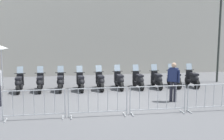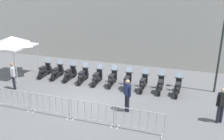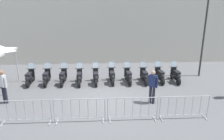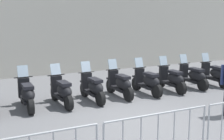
{
  "view_description": "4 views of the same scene",
  "coord_description": "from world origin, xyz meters",
  "px_view_note": "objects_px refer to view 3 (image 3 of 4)",
  "views": [
    {
      "loc": [
        -1.78,
        -11.91,
        3.1
      ],
      "look_at": [
        0.01,
        2.26,
        1.06
      ],
      "focal_mm": 44.4,
      "sensor_mm": 36.0,
      "label": 1
    },
    {
      "loc": [
        5.41,
        -10.64,
        5.78
      ],
      "look_at": [
        0.61,
        2.03,
        1.24
      ],
      "focal_mm": 37.12,
      "sensor_mm": 36.0,
      "label": 2
    },
    {
      "loc": [
        0.08,
        -10.06,
        4.71
      ],
      "look_at": [
        0.43,
        2.29,
        0.93
      ],
      "focal_mm": 33.34,
      "sensor_mm": 36.0,
      "label": 3
    },
    {
      "loc": [
        -3.89,
        -6.54,
        2.78
      ],
      "look_at": [
        0.27,
        2.81,
        0.9
      ],
      "focal_mm": 48.75,
      "sensor_mm": 36.0,
      "label": 4
    }
  ],
  "objects_px": {
    "motorcycle_8": "(160,75)",
    "motorcycle_7": "(144,76)",
    "motorcycle_1": "(46,77)",
    "motorcycle_6": "(128,76)",
    "officer_mid_plaza": "(3,85)",
    "motorcycle_0": "(30,78)",
    "motorcycle_2": "(63,77)",
    "motorcycle_4": "(96,77)",
    "barrier_segment_3": "(184,108)",
    "street_lamp": "(205,25)",
    "officer_near_row_end": "(153,85)",
    "barrier_segment_1": "(80,111)",
    "motorcycle_9": "(176,75)",
    "barrier_segment_2": "(133,109)",
    "motorcycle_3": "(79,77)",
    "motorcycle_5": "(112,76)",
    "barrier_segment_0": "(25,112)"
  },
  "relations": [
    {
      "from": "motorcycle_1",
      "to": "officer_near_row_end",
      "type": "distance_m",
      "value": 6.72
    },
    {
      "from": "officer_near_row_end",
      "to": "motorcycle_9",
      "type": "bearing_deg",
      "value": 53.72
    },
    {
      "from": "motorcycle_2",
      "to": "street_lamp",
      "type": "relative_size",
      "value": 0.3
    },
    {
      "from": "motorcycle_7",
      "to": "officer_near_row_end",
      "type": "bearing_deg",
      "value": -92.65
    },
    {
      "from": "officer_near_row_end",
      "to": "barrier_segment_1",
      "type": "bearing_deg",
      "value": -153.25
    },
    {
      "from": "motorcycle_1",
      "to": "barrier_segment_1",
      "type": "bearing_deg",
      "value": -60.07
    },
    {
      "from": "motorcycle_2",
      "to": "motorcycle_3",
      "type": "xyz_separation_m",
      "value": [
        1.04,
        -0.07,
        0.0
      ]
    },
    {
      "from": "motorcycle_2",
      "to": "motorcycle_6",
      "type": "height_order",
      "value": "same"
    },
    {
      "from": "motorcycle_2",
      "to": "motorcycle_8",
      "type": "height_order",
      "value": "same"
    },
    {
      "from": "barrier_segment_3",
      "to": "street_lamp",
      "type": "xyz_separation_m",
      "value": [
        3.22,
        5.82,
        2.99
      ]
    },
    {
      "from": "motorcycle_8",
      "to": "motorcycle_0",
      "type": "bearing_deg",
      "value": -178.57
    },
    {
      "from": "motorcycle_2",
      "to": "barrier_segment_2",
      "type": "bearing_deg",
      "value": -49.56
    },
    {
      "from": "motorcycle_6",
      "to": "barrier_segment_2",
      "type": "height_order",
      "value": "motorcycle_6"
    },
    {
      "from": "motorcycle_0",
      "to": "motorcycle_7",
      "type": "xyz_separation_m",
      "value": [
        7.23,
        0.1,
        0.0
      ]
    },
    {
      "from": "motorcycle_6",
      "to": "motorcycle_7",
      "type": "distance_m",
      "value": 1.03
    },
    {
      "from": "motorcycle_2",
      "to": "motorcycle_7",
      "type": "relative_size",
      "value": 1.0
    },
    {
      "from": "motorcycle_7",
      "to": "motorcycle_0",
      "type": "bearing_deg",
      "value": -179.18
    },
    {
      "from": "motorcycle_3",
      "to": "street_lamp",
      "type": "height_order",
      "value": "street_lamp"
    },
    {
      "from": "motorcycle_7",
      "to": "officer_near_row_end",
      "type": "xyz_separation_m",
      "value": [
        -0.14,
        -2.93,
        0.53
      ]
    },
    {
      "from": "motorcycle_5",
      "to": "barrier_segment_1",
      "type": "height_order",
      "value": "motorcycle_5"
    },
    {
      "from": "motorcycle_8",
      "to": "barrier_segment_0",
      "type": "xyz_separation_m",
      "value": [
        -6.84,
        -4.83,
        0.07
      ]
    },
    {
      "from": "motorcycle_3",
      "to": "street_lamp",
      "type": "relative_size",
      "value": 0.3
    },
    {
      "from": "motorcycle_9",
      "to": "barrier_segment_2",
      "type": "distance_m",
      "value": 5.76
    },
    {
      "from": "motorcycle_8",
      "to": "motorcycle_7",
      "type": "bearing_deg",
      "value": -174.32
    },
    {
      "from": "motorcycle_5",
      "to": "barrier_segment_3",
      "type": "bearing_deg",
      "value": -56.7
    },
    {
      "from": "motorcycle_8",
      "to": "motorcycle_1",
      "type": "bearing_deg",
      "value": -178.54
    },
    {
      "from": "motorcycle_1",
      "to": "motorcycle_8",
      "type": "xyz_separation_m",
      "value": [
        7.23,
        0.18,
        0.0
      ]
    },
    {
      "from": "motorcycle_6",
      "to": "street_lamp",
      "type": "xyz_separation_m",
      "value": [
        5.18,
        1.32,
        3.06
      ]
    },
    {
      "from": "officer_mid_plaza",
      "to": "motorcycle_8",
      "type": "bearing_deg",
      "value": 18.12
    },
    {
      "from": "motorcycle_8",
      "to": "barrier_segment_3",
      "type": "height_order",
      "value": "motorcycle_8"
    },
    {
      "from": "motorcycle_1",
      "to": "motorcycle_3",
      "type": "distance_m",
      "value": 2.07
    },
    {
      "from": "motorcycle_2",
      "to": "barrier_segment_1",
      "type": "height_order",
      "value": "motorcycle_2"
    },
    {
      "from": "barrier_segment_2",
      "to": "barrier_segment_3",
      "type": "bearing_deg",
      "value": 1.77
    },
    {
      "from": "motorcycle_5",
      "to": "street_lamp",
      "type": "height_order",
      "value": "street_lamp"
    },
    {
      "from": "motorcycle_4",
      "to": "motorcycle_7",
      "type": "distance_m",
      "value": 3.1
    },
    {
      "from": "motorcycle_4",
      "to": "motorcycle_7",
      "type": "height_order",
      "value": "same"
    },
    {
      "from": "motorcycle_0",
      "to": "motorcycle_2",
      "type": "height_order",
      "value": "same"
    },
    {
      "from": "motorcycle_7",
      "to": "barrier_segment_3",
      "type": "bearing_deg",
      "value": -78.45
    },
    {
      "from": "motorcycle_5",
      "to": "motorcycle_9",
      "type": "height_order",
      "value": "same"
    },
    {
      "from": "street_lamp",
      "to": "motorcycle_4",
      "type": "bearing_deg",
      "value": -169.2
    },
    {
      "from": "motorcycle_6",
      "to": "street_lamp",
      "type": "bearing_deg",
      "value": 14.31
    },
    {
      "from": "street_lamp",
      "to": "officer_near_row_end",
      "type": "height_order",
      "value": "street_lamp"
    },
    {
      "from": "motorcycle_6",
      "to": "officer_mid_plaza",
      "type": "distance_m",
      "value": 7.09
    },
    {
      "from": "motorcycle_5",
      "to": "motorcycle_9",
      "type": "distance_m",
      "value": 4.13
    },
    {
      "from": "motorcycle_4",
      "to": "motorcycle_7",
      "type": "relative_size",
      "value": 1.0
    },
    {
      "from": "motorcycle_9",
      "to": "barrier_segment_1",
      "type": "xyz_separation_m",
      "value": [
        -5.63,
        -4.73,
        0.07
      ]
    },
    {
      "from": "barrier_segment_1",
      "to": "barrier_segment_2",
      "type": "height_order",
      "value": "same"
    },
    {
      "from": "motorcycle_7",
      "to": "barrier_segment_0",
      "type": "relative_size",
      "value": 0.8
    },
    {
      "from": "motorcycle_8",
      "to": "motorcycle_2",
      "type": "bearing_deg",
      "value": -178.39
    },
    {
      "from": "barrier_segment_2",
      "to": "motorcycle_7",
      "type": "bearing_deg",
      "value": 73.94
    }
  ]
}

